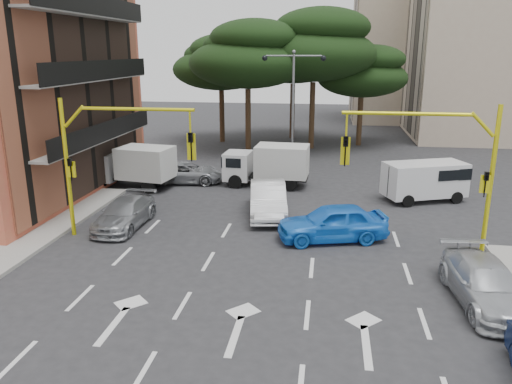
% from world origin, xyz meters
% --- Properties ---
extents(ground, '(120.00, 120.00, 0.00)m').
position_xyz_m(ground, '(0.00, 0.00, 0.00)').
color(ground, '#28282B').
rests_on(ground, ground).
extents(median_strip, '(1.40, 6.00, 0.15)m').
position_xyz_m(median_strip, '(0.00, 16.00, 0.07)').
color(median_strip, gray).
rests_on(median_strip, ground).
extents(apartment_beige_far, '(16.20, 12.15, 16.70)m').
position_xyz_m(apartment_beige_far, '(12.95, 44.00, 8.35)').
color(apartment_beige_far, '#BFA88F').
rests_on(apartment_beige_far, ground).
extents(pine_left_near, '(9.15, 9.15, 10.23)m').
position_xyz_m(pine_left_near, '(-3.94, 21.96, 7.60)').
color(pine_left_near, '#382616').
rests_on(pine_left_near, ground).
extents(pine_center, '(9.98, 9.98, 11.16)m').
position_xyz_m(pine_center, '(1.06, 23.96, 8.30)').
color(pine_center, '#382616').
rests_on(pine_center, ground).
extents(pine_left_far, '(8.32, 8.32, 9.30)m').
position_xyz_m(pine_left_far, '(-6.94, 25.96, 6.91)').
color(pine_left_far, '#382616').
rests_on(pine_left_far, ground).
extents(pine_right, '(7.49, 7.49, 8.37)m').
position_xyz_m(pine_right, '(5.06, 25.96, 6.22)').
color(pine_right, '#382616').
rests_on(pine_right, ground).
extents(pine_back, '(9.15, 9.15, 10.23)m').
position_xyz_m(pine_back, '(-0.94, 28.96, 7.60)').
color(pine_back, '#382616').
rests_on(pine_back, ground).
extents(signal_mast_right, '(5.79, 0.37, 6.00)m').
position_xyz_m(signal_mast_right, '(6.80, 1.99, 3.88)').
color(signal_mast_right, yellow).
rests_on(signal_mast_right, ground).
extents(signal_mast_left, '(5.79, 0.37, 6.00)m').
position_xyz_m(signal_mast_left, '(-6.80, 1.99, 3.88)').
color(signal_mast_left, yellow).
rests_on(signal_mast_left, ground).
extents(street_lamp_center, '(4.16, 0.36, 7.77)m').
position_xyz_m(street_lamp_center, '(0.00, 16.00, 5.43)').
color(street_lamp_center, slate).
rests_on(street_lamp_center, median_strip).
extents(car_white_hatch, '(2.42, 5.11, 1.62)m').
position_xyz_m(car_white_hatch, '(-0.40, 5.97, 0.81)').
color(car_white_hatch, silver).
rests_on(car_white_hatch, ground).
extents(car_blue_compact, '(5.00, 3.04, 1.59)m').
position_xyz_m(car_blue_compact, '(2.73, 3.00, 0.80)').
color(car_blue_compact, blue).
rests_on(car_blue_compact, ground).
extents(car_silver_wagon, '(1.90, 4.47, 1.29)m').
position_xyz_m(car_silver_wagon, '(-6.74, 3.33, 0.64)').
color(car_silver_wagon, gray).
rests_on(car_silver_wagon, ground).
extents(car_silver_cross_a, '(4.74, 2.61, 1.26)m').
position_xyz_m(car_silver_cross_a, '(-6.16, 11.50, 0.63)').
color(car_silver_cross_a, gray).
rests_on(car_silver_cross_a, ground).
extents(car_silver_parked, '(2.35, 4.89, 1.38)m').
position_xyz_m(car_silver_parked, '(7.60, -1.93, 0.69)').
color(car_silver_parked, '#B0B3B8').
rests_on(car_silver_parked, ground).
extents(van_white, '(4.69, 3.35, 2.14)m').
position_xyz_m(van_white, '(7.66, 9.70, 1.07)').
color(van_white, silver).
rests_on(van_white, ground).
extents(box_truck_a, '(5.32, 2.90, 2.48)m').
position_xyz_m(box_truck_a, '(-9.00, 10.00, 1.24)').
color(box_truck_a, silver).
rests_on(box_truck_a, ground).
extents(box_truck_b, '(5.19, 2.39, 2.50)m').
position_xyz_m(box_truck_b, '(-1.16, 11.50, 1.25)').
color(box_truck_b, silver).
rests_on(box_truck_b, ground).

